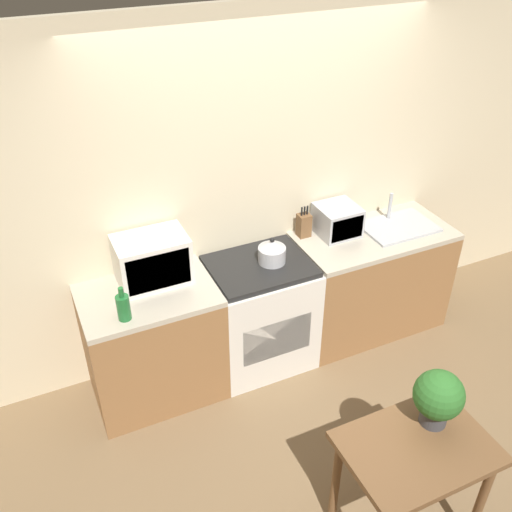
{
  "coord_description": "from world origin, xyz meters",
  "views": [
    {
      "loc": [
        -1.6,
        -2.25,
        3.21
      ],
      "look_at": [
        -0.24,
        0.69,
        1.05
      ],
      "focal_mm": 40.0,
      "sensor_mm": 36.0,
      "label": 1
    }
  ],
  "objects": [
    {
      "name": "knife_block",
      "position": [
        0.31,
        1.0,
        1.0
      ],
      "size": [
        0.1,
        0.09,
        0.25
      ],
      "color": "brown",
      "rests_on": "counter_right_run"
    },
    {
      "name": "sink_basin",
      "position": [
        1.05,
        0.79,
        0.91
      ],
      "size": [
        0.57,
        0.39,
        0.24
      ],
      "color": "#ADAFB5",
      "rests_on": "counter_right_run"
    },
    {
      "name": "bottle",
      "position": [
        -1.19,
        0.59,
        0.99
      ],
      "size": [
        0.08,
        0.08,
        0.24
      ],
      "color": "#1E662D",
      "rests_on": "counter_left_run"
    },
    {
      "name": "stove_range",
      "position": [
        -0.16,
        0.79,
        0.45
      ],
      "size": [
        0.75,
        0.62,
        0.9
      ],
      "color": "silver",
      "rests_on": "ground_plane"
    },
    {
      "name": "potted_plant",
      "position": [
        0.13,
        -0.78,
        0.96
      ],
      "size": [
        0.27,
        0.27,
        0.34
      ],
      "color": "#424247",
      "rests_on": "dining_table"
    },
    {
      "name": "counter_left_run",
      "position": [
        -0.99,
        0.79,
        0.45
      ],
      "size": [
        0.91,
        0.62,
        0.9
      ],
      "color": "olive",
      "rests_on": "ground_plane"
    },
    {
      "name": "toaster_oven",
      "position": [
        0.56,
        0.92,
        1.02
      ],
      "size": [
        0.31,
        0.3,
        0.23
      ],
      "color": "#ADAFB5",
      "rests_on": "counter_right_run"
    },
    {
      "name": "ground_plane",
      "position": [
        0.0,
        0.0,
        0.0
      ],
      "size": [
        16.0,
        16.0,
        0.0
      ],
      "primitive_type": "plane",
      "color": "brown"
    },
    {
      "name": "dining_table",
      "position": [
        -0.04,
        -0.88,
        0.63
      ],
      "size": [
        0.77,
        0.56,
        0.76
      ],
      "color": "brown",
      "rests_on": "ground_plane"
    },
    {
      "name": "kettle",
      "position": [
        -0.07,
        0.78,
        0.99
      ],
      "size": [
        0.2,
        0.2,
        0.2
      ],
      "color": "#B7B7BC",
      "rests_on": "stove_range"
    },
    {
      "name": "wall_back",
      "position": [
        0.0,
        1.13,
        1.3
      ],
      "size": [
        10.0,
        0.06,
        2.6
      ],
      "color": "beige",
      "rests_on": "ground_plane"
    },
    {
      "name": "counter_right_run",
      "position": [
        0.83,
        0.79,
        0.45
      ],
      "size": [
        1.24,
        0.62,
        0.9
      ],
      "color": "olive",
      "rests_on": "ground_plane"
    },
    {
      "name": "microwave",
      "position": [
        -0.9,
        0.91,
        1.07
      ],
      "size": [
        0.48,
        0.32,
        0.34
      ],
      "color": "silver",
      "rests_on": "counter_left_run"
    }
  ]
}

